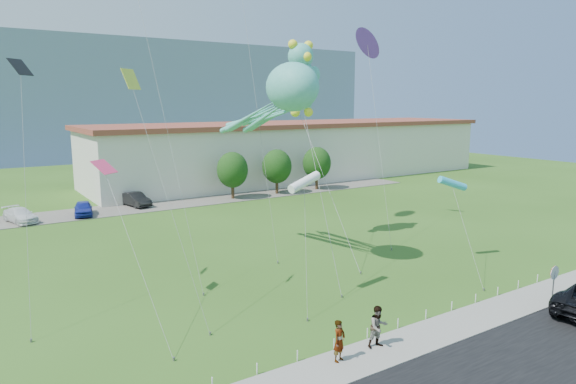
{
  "coord_description": "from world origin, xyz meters",
  "views": [
    {
      "loc": [
        -16.56,
        -18.23,
        10.98
      ],
      "look_at": [
        0.6,
        8.0,
        5.51
      ],
      "focal_mm": 32.0,
      "sensor_mm": 36.0,
      "label": 1
    }
  ],
  "objects": [
    {
      "name": "tree_mid",
      "position": [
        16.0,
        34.0,
        3.39
      ],
      "size": [
        3.6,
        3.6,
        5.47
      ],
      "color": "#3F2B19",
      "rests_on": "ground"
    },
    {
      "name": "small_kite_purple",
      "position": [
        13.98,
        15.92,
        15.63
      ],
      "size": [
        4.6,
        8.09,
        16.7
      ],
      "color": "purple",
      "rests_on": "ground"
    },
    {
      "name": "small_kite_yellow",
      "position": [
        -8.58,
        7.45,
        10.72
      ],
      "size": [
        2.39,
        5.68,
        12.57
      ],
      "color": "#D0DB33",
      "rests_on": "ground"
    },
    {
      "name": "teddy_bear_kite",
      "position": [
        5.92,
        14.38,
        12.92
      ],
      "size": [
        3.55,
        9.71,
        15.59
      ],
      "color": "teal",
      "rests_on": "ground"
    },
    {
      "name": "tree_far",
      "position": [
        22.0,
        34.0,
        3.39
      ],
      "size": [
        3.6,
        3.6,
        5.47
      ],
      "color": "#3F2B19",
      "rests_on": "ground"
    },
    {
      "name": "octopus_kite",
      "position": [
        1.3,
        9.91,
        11.16
      ],
      "size": [
        3.02,
        12.54,
        13.44
      ],
      "color": "teal",
      "rests_on": "ground"
    },
    {
      "name": "rope_fence",
      "position": [
        0.0,
        -1.3,
        0.25
      ],
      "size": [
        26.05,
        0.05,
        0.5
      ],
      "color": "white",
      "rests_on": "ground"
    },
    {
      "name": "stop_sign",
      "position": [
        9.5,
        -4.21,
        1.87
      ],
      "size": [
        0.8,
        0.07,
        2.5
      ],
      "color": "slate",
      "rests_on": "ground"
    },
    {
      "name": "tree_near",
      "position": [
        10.0,
        34.0,
        3.39
      ],
      "size": [
        3.6,
        3.6,
        5.47
      ],
      "color": "#3F2B19",
      "rests_on": "ground"
    },
    {
      "name": "parked_car_blue",
      "position": [
        -6.42,
        34.02,
        0.75
      ],
      "size": [
        2.43,
        4.32,
        1.39
      ],
      "primitive_type": "imported",
      "rotation": [
        0.0,
        0.0,
        -0.2
      ],
      "color": "#1B2997",
      "rests_on": "parking_strip"
    },
    {
      "name": "parked_car_black",
      "position": [
        -0.75,
        35.78,
        0.79
      ],
      "size": [
        2.41,
        4.66,
        1.46
      ],
      "primitive_type": "imported",
      "rotation": [
        0.0,
        0.0,
        0.2
      ],
      "color": "black",
      "rests_on": "parking_strip"
    },
    {
      "name": "small_kite_white",
      "position": [
        -0.59,
        4.53,
        6.64
      ],
      "size": [
        1.98,
        3.92,
        7.12
      ],
      "color": "white",
      "rests_on": "ground"
    },
    {
      "name": "hill_ridge",
      "position": [
        0.0,
        120.0,
        12.5
      ],
      "size": [
        160.0,
        50.0,
        25.0
      ],
      "primitive_type": "cube",
      "color": "gray",
      "rests_on": "ground"
    },
    {
      "name": "small_kite_cyan",
      "position": [
        11.85,
        4.59,
        5.49
      ],
      "size": [
        3.23,
        6.24,
        5.96
      ],
      "color": "#2FAFD7",
      "rests_on": "ground"
    },
    {
      "name": "pedestrian_left",
      "position": [
        -3.6,
        -2.4,
        1.01
      ],
      "size": [
        0.77,
        0.62,
        1.82
      ],
      "primitive_type": "imported",
      "rotation": [
        0.0,
        0.0,
        0.32
      ],
      "color": "gray",
      "rests_on": "sidewalk"
    },
    {
      "name": "sidewalk",
      "position": [
        0.0,
        -2.75,
        0.05
      ],
      "size": [
        80.0,
        2.5,
        0.1
      ],
      "primitive_type": "cube",
      "color": "gray",
      "rests_on": "ground"
    },
    {
      "name": "ground",
      "position": [
        0.0,
        0.0,
        0.0
      ],
      "size": [
        160.0,
        160.0,
        0.0
      ],
      "primitive_type": "plane",
      "color": "#2F5618",
      "rests_on": "ground"
    },
    {
      "name": "small_kite_black",
      "position": [
        -13.36,
        11.78,
        11.26
      ],
      "size": [
        1.84,
        6.2,
        13.24
      ],
      "color": "black",
      "rests_on": "ground"
    },
    {
      "name": "pedestrian_right",
      "position": [
        -1.34,
        -2.37,
        1.07
      ],
      "size": [
        1.04,
        0.86,
        1.93
      ],
      "primitive_type": "imported",
      "rotation": [
        0.0,
        0.0,
        -0.15
      ],
      "color": "gray",
      "rests_on": "sidewalk"
    },
    {
      "name": "small_kite_pink",
      "position": [
        -9.96,
        8.55,
        6.85
      ],
      "size": [
        1.29,
        8.42,
        8.1
      ],
      "color": "#EC3466",
      "rests_on": "ground"
    },
    {
      "name": "parking_strip",
      "position": [
        0.0,
        35.0,
        0.03
      ],
      "size": [
        70.0,
        6.0,
        0.06
      ],
      "primitive_type": "cube",
      "color": "#59544C",
      "rests_on": "ground"
    },
    {
      "name": "parked_car_white",
      "position": [
        -11.94,
        34.14,
        0.71
      ],
      "size": [
        3.01,
        4.84,
        1.31
      ],
      "primitive_type": "imported",
      "rotation": [
        0.0,
        0.0,
        0.28
      ],
      "color": "white",
      "rests_on": "parking_strip"
    },
    {
      "name": "warehouse",
      "position": [
        26.0,
        44.0,
        4.12
      ],
      "size": [
        61.0,
        15.0,
        8.2
      ],
      "color": "beige",
      "rests_on": "ground"
    }
  ]
}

